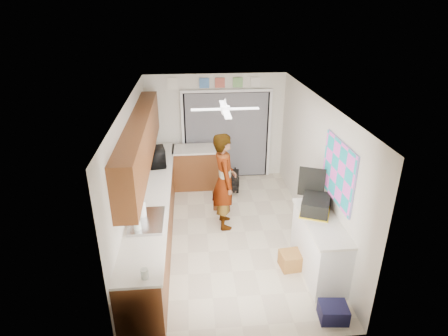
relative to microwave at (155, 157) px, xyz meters
name	(u,v)px	position (x,y,z in m)	size (l,w,h in m)	color
floor	(226,233)	(1.32, -1.17, -1.10)	(5.00, 5.00, 0.00)	beige
ceiling	(226,101)	(1.32, -1.17, 1.40)	(5.00, 5.00, 0.00)	white
wall_back	(216,128)	(1.32, 1.33, 0.15)	(3.20, 3.20, 0.00)	silver
wall_front	(248,265)	(1.32, -3.67, 0.15)	(3.20, 3.20, 0.00)	silver
wall_left	(133,176)	(-0.28, -1.17, 0.15)	(5.00, 5.00, 0.00)	silver
wall_right	(316,169)	(2.92, -1.17, 0.15)	(5.00, 5.00, 0.00)	silver
left_base_cabinets	(154,215)	(0.02, -1.17, -0.65)	(0.60, 4.80, 0.90)	brown
left_countertop	(153,192)	(0.03, -1.17, -0.18)	(0.62, 4.80, 0.04)	white
upper_cabinets	(141,141)	(-0.12, -0.97, 0.70)	(0.32, 4.00, 0.80)	brown
sink_basin	(147,221)	(0.03, -2.17, -0.15)	(0.50, 0.76, 0.06)	silver
faucet	(134,216)	(-0.16, -2.17, -0.05)	(0.03, 0.03, 0.22)	silver
peninsula_base	(196,168)	(0.82, 0.83, -0.65)	(1.00, 0.60, 0.90)	brown
peninsula_top	(195,149)	(0.82, 0.83, -0.18)	(1.04, 0.64, 0.04)	white
back_opening_recess	(226,136)	(1.57, 1.30, -0.05)	(2.00, 0.06, 2.10)	black
curtain_panel	(227,136)	(1.57, 1.26, -0.05)	(1.90, 0.03, 2.05)	gray
door_trim_left	(183,137)	(0.55, 1.27, -0.05)	(0.06, 0.04, 2.10)	white
door_trim_right	(269,135)	(2.59, 1.27, -0.05)	(0.06, 0.04, 2.10)	white
door_trim_head	(227,91)	(1.57, 1.27, 1.02)	(2.10, 0.04, 0.06)	white
header_frame_1	(204,83)	(1.07, 1.30, 1.20)	(0.22, 0.02, 0.22)	#4679BC
header_frame_2	(220,83)	(1.42, 1.30, 1.20)	(0.22, 0.02, 0.22)	#BC5646
header_frame_3	(238,82)	(1.82, 1.30, 1.20)	(0.22, 0.02, 0.22)	#6DA75F
header_frame_4	(255,82)	(2.22, 1.30, 1.20)	(0.22, 0.02, 0.22)	silver
route66_sign	(172,84)	(0.37, 1.30, 1.20)	(0.22, 0.02, 0.26)	silver
right_counter_base	(319,247)	(2.67, -2.37, -0.65)	(0.50, 1.40, 0.90)	white
right_counter_top	(322,222)	(2.66, -2.37, -0.18)	(0.54, 1.44, 0.04)	white
abstract_painting	(338,172)	(2.90, -2.17, 0.55)	(0.03, 1.15, 0.95)	#FF5DE3
ceiling_fan	(225,109)	(1.32, -0.97, 1.22)	(1.14, 1.14, 0.24)	white
microwave	(155,157)	(0.00, 0.00, 0.00)	(0.58, 0.39, 0.32)	black
soap_bottle	(137,223)	(-0.08, -2.40, -0.02)	(0.11, 0.11, 0.29)	silver
jar_a	(145,274)	(0.12, -3.42, -0.10)	(0.09, 0.09, 0.13)	silver
paper_towel_roll	(142,210)	(-0.05, -2.04, -0.02)	(0.13, 0.13, 0.29)	white
suitcase	(316,205)	(2.64, -2.09, -0.04)	(0.41, 0.55, 0.23)	black
suitcase_rim	(315,211)	(2.64, -2.09, -0.15)	(0.44, 0.58, 0.02)	yellow
suitcase_lid	(312,182)	(2.64, -1.80, 0.21)	(0.42, 0.03, 0.50)	black
cardboard_box	(294,260)	(2.32, -2.24, -0.97)	(0.43, 0.33, 0.27)	olive
navy_crate	(333,312)	(2.57, -3.37, -0.99)	(0.37, 0.31, 0.23)	#161638
cabinet_door_panel	(221,201)	(1.30, -0.42, -0.84)	(0.35, 0.03, 0.52)	brown
man	(224,181)	(1.32, -0.87, -0.17)	(0.68, 0.45, 1.86)	white
dog	(235,180)	(1.68, 0.55, -0.86)	(0.26, 0.61, 0.48)	black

